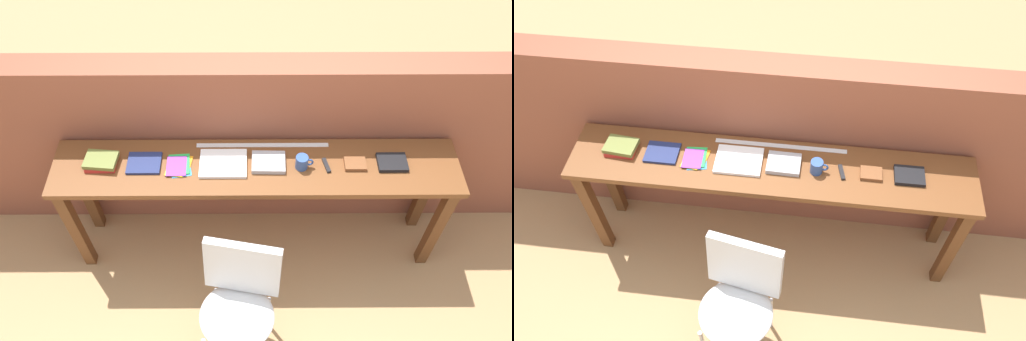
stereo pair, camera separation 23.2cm
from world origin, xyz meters
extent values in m
plane|color=tan|center=(0.00, 0.00, 0.00)|extent=(40.00, 40.00, 0.00)
cube|color=brown|center=(0.00, 0.64, 0.70)|extent=(6.00, 0.20, 1.39)
cube|color=brown|center=(0.00, 0.30, 0.86)|extent=(2.50, 0.44, 0.04)
cube|color=#5B341A|center=(-1.19, 0.14, 0.42)|extent=(0.07, 0.07, 0.84)
cube|color=#5B341A|center=(1.19, 0.14, 0.42)|extent=(0.07, 0.07, 0.84)
cube|color=#5B341A|center=(-1.19, 0.46, 0.42)|extent=(0.07, 0.07, 0.84)
cube|color=#5B341A|center=(1.19, 0.46, 0.42)|extent=(0.07, 0.07, 0.84)
ellipsoid|color=silver|center=(-0.11, -0.47, 0.45)|extent=(0.51, 0.49, 0.08)
cube|color=silver|center=(-0.08, -0.29, 0.69)|extent=(0.45, 0.18, 0.40)
cylinder|color=#B2B2B7|center=(-0.25, -0.29, 0.21)|extent=(0.02, 0.02, 0.41)
cylinder|color=#B2B2B7|center=(0.08, -0.35, 0.21)|extent=(0.02, 0.02, 0.41)
cube|color=red|center=(-0.94, 0.33, 0.89)|extent=(0.18, 0.16, 0.03)
cube|color=olive|center=(-0.94, 0.32, 0.92)|extent=(0.21, 0.16, 0.03)
cube|color=navy|center=(-0.68, 0.32, 0.89)|extent=(0.20, 0.17, 0.02)
cube|color=#3399D8|center=(-0.46, 0.30, 0.88)|extent=(0.15, 0.18, 0.00)
cube|color=orange|center=(-0.45, 0.31, 0.88)|extent=(0.13, 0.16, 0.00)
cube|color=yellow|center=(-0.49, 0.30, 0.89)|extent=(0.13, 0.17, 0.00)
cube|color=green|center=(-0.47, 0.31, 0.89)|extent=(0.14, 0.17, 0.00)
cube|color=purple|center=(-0.48, 0.29, 0.89)|extent=(0.12, 0.16, 0.00)
cube|color=white|center=(-0.20, 0.31, 0.89)|extent=(0.29, 0.22, 0.02)
cube|color=#9E9EA3|center=(0.08, 0.32, 0.90)|extent=(0.21, 0.17, 0.03)
cylinder|color=#2D4C8C|center=(0.28, 0.29, 0.93)|extent=(0.08, 0.08, 0.09)
torus|color=#2D4C8C|center=(0.32, 0.29, 0.93)|extent=(0.06, 0.01, 0.06)
cube|color=black|center=(0.43, 0.30, 0.89)|extent=(0.05, 0.11, 0.02)
cube|color=brown|center=(0.60, 0.30, 0.89)|extent=(0.13, 0.10, 0.02)
cube|color=black|center=(0.83, 0.32, 0.89)|extent=(0.18, 0.14, 0.03)
cube|color=silver|center=(0.04, 0.47, 0.88)|extent=(0.83, 0.03, 0.00)
camera|label=1|loc=(-0.01, -1.62, 3.24)|focal=35.00mm
camera|label=2|loc=(0.22, -1.61, 3.24)|focal=35.00mm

